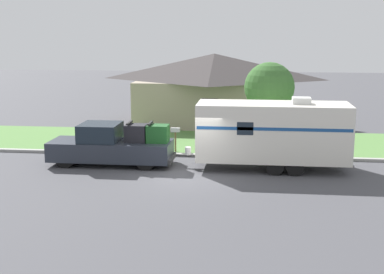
# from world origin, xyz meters

# --- Properties ---
(ground_plane) EXTENTS (120.00, 120.00, 0.00)m
(ground_plane) POSITION_xyz_m (0.00, 0.00, 0.00)
(ground_plane) COLOR #47474C
(curb_strip) EXTENTS (80.00, 0.30, 0.14)m
(curb_strip) POSITION_xyz_m (0.00, 3.75, 0.07)
(curb_strip) COLOR #999993
(curb_strip) RESTS_ON ground_plane
(lawn_strip) EXTENTS (80.00, 7.00, 0.03)m
(lawn_strip) POSITION_xyz_m (0.00, 7.40, 0.01)
(lawn_strip) COLOR #568442
(lawn_strip) RESTS_ON ground_plane
(house_across_street) EXTENTS (10.77, 7.35, 4.67)m
(house_across_street) POSITION_xyz_m (-0.08, 13.89, 2.42)
(house_across_street) COLOR gray
(house_across_street) RESTS_ON ground_plane
(pickup_truck) EXTENTS (5.79, 2.04, 2.05)m
(pickup_truck) POSITION_xyz_m (-3.93, 1.73, 0.90)
(pickup_truck) COLOR black
(pickup_truck) RESTS_ON ground_plane
(travel_trailer) EXTENTS (7.76, 2.39, 3.29)m
(travel_trailer) POSITION_xyz_m (3.47, 1.73, 1.73)
(travel_trailer) COLOR black
(travel_trailer) RESTS_ON ground_plane
(mailbox) EXTENTS (0.48, 0.20, 1.27)m
(mailbox) POSITION_xyz_m (-1.38, 4.66, 0.98)
(mailbox) COLOR brown
(mailbox) RESTS_ON ground_plane
(tree_in_yard) EXTENTS (2.63, 2.63, 4.58)m
(tree_in_yard) POSITION_xyz_m (3.39, 6.13, 3.25)
(tree_in_yard) COLOR brown
(tree_in_yard) RESTS_ON ground_plane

